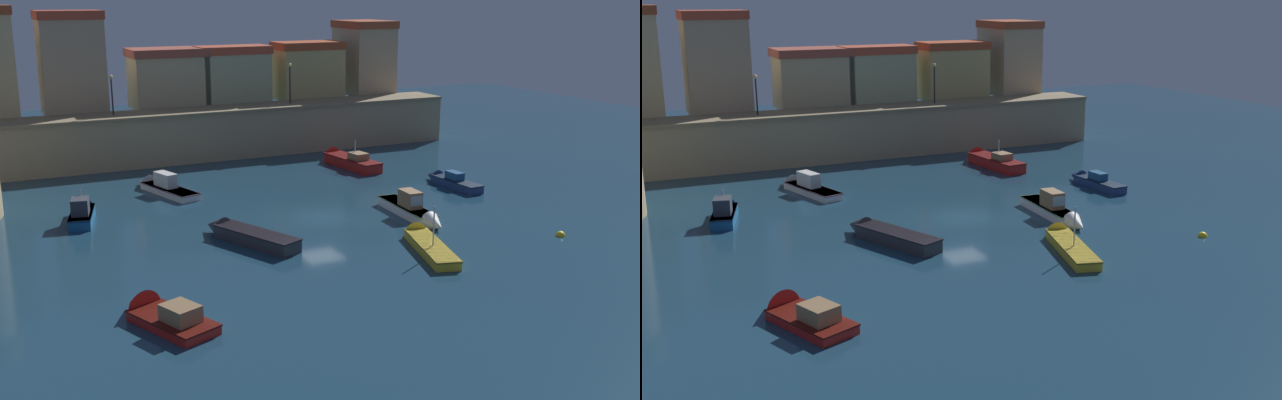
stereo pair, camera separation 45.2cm
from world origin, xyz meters
TOP-DOWN VIEW (x-y plane):
  - ground_plane at (0.00, 0.00)m, footprint 112.87×112.87m
  - quay_wall at (0.00, 20.77)m, footprint 43.75×4.21m
  - old_town_backdrop at (-1.21, 24.81)m, footprint 40.37×5.98m
  - quay_lamp_0 at (-8.33, 20.77)m, footprint 0.32×0.32m
  - quay_lamp_1 at (7.15, 20.77)m, footprint 0.32×0.32m
  - moored_boat_0 at (-7.23, 11.00)m, footprint 3.31×7.10m
  - moored_boat_1 at (-13.11, -10.96)m, footprint 3.64×5.54m
  - moored_boat_2 at (8.52, 12.69)m, footprint 2.41×7.47m
  - moored_boat_3 at (2.72, -7.52)m, footprint 3.31×7.34m
  - moored_boat_4 at (5.25, -2.53)m, footprint 1.70×7.12m
  - moored_boat_5 at (12.18, 3.47)m, footprint 1.46×5.85m
  - moored_boat_6 at (-5.92, -2.29)m, footprint 3.98×6.97m
  - moored_boat_7 at (-13.45, 6.16)m, footprint 2.50×5.29m
  - mooring_buoy_0 at (10.91, -9.33)m, footprint 0.54×0.54m

SIDE VIEW (x-z plane):
  - ground_plane at x=0.00m, z-range 0.00..0.00m
  - mooring_buoy_0 at x=10.91m, z-range -0.27..0.27m
  - moored_boat_3 at x=2.72m, z-range -1.27..1.84m
  - moored_boat_1 at x=-13.11m, z-range -0.58..1.24m
  - moored_boat_5 at x=12.18m, z-range -0.34..1.08m
  - moored_boat_0 at x=-7.23m, z-range -0.57..1.35m
  - moored_boat_6 at x=-5.92m, z-range -0.26..1.09m
  - moored_boat_4 at x=5.25m, z-range -0.52..1.45m
  - moored_boat_2 at x=8.52m, z-range -0.88..1.85m
  - moored_boat_7 at x=-13.45m, z-range -0.64..1.66m
  - quay_wall at x=0.00m, z-range 0.01..4.21m
  - quay_lamp_0 at x=-8.33m, z-range 4.75..7.94m
  - quay_lamp_1 at x=7.15m, z-range 4.77..8.27m
  - old_town_backdrop at x=-1.21m, z-range 3.06..11.84m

